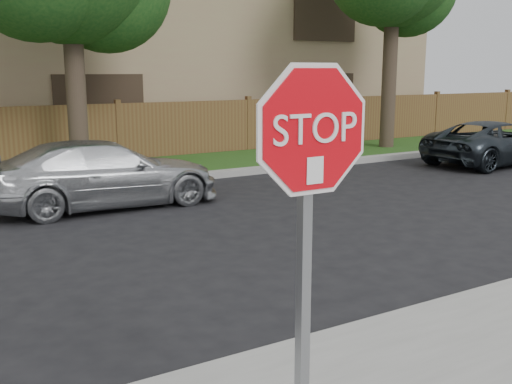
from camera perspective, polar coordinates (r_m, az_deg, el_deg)
stop_sign at (r=3.34m, az=5.15°, el=0.47°), size 1.01×0.13×2.55m
sedan_right at (r=11.25m, az=-14.25°, el=1.70°), size 4.23×1.76×1.22m
sedan_far_right at (r=17.13m, az=21.81°, el=4.38°), size 4.19×2.04×1.15m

